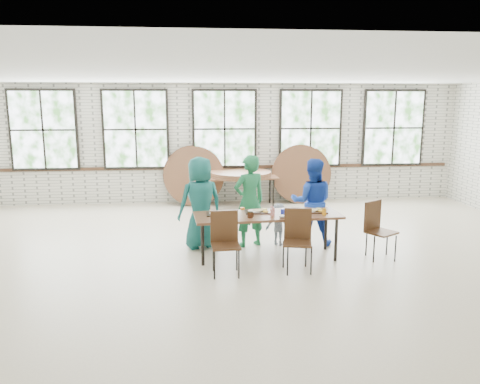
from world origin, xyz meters
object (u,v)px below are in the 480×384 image
object	(u,v)px
dining_table	(268,217)
storage_table	(240,179)
chair_near_right	(298,234)
chair_near_left	(225,237)

from	to	relation	value
dining_table	storage_table	bearing A→B (deg)	86.96
chair_near_right	storage_table	distance (m)	4.49
chair_near_left	chair_near_right	bearing A→B (deg)	-0.42
storage_table	chair_near_left	bearing A→B (deg)	-101.87
storage_table	chair_near_right	bearing A→B (deg)	-87.66
chair_near_left	dining_table	bearing A→B (deg)	38.30
chair_near_right	storage_table	xyz separation A→B (m)	(-0.45, 4.47, 0.13)
chair_near_left	storage_table	world-z (taller)	chair_near_left
dining_table	storage_table	size ratio (longest dim) A/B	1.33
dining_table	chair_near_right	bearing A→B (deg)	-62.58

